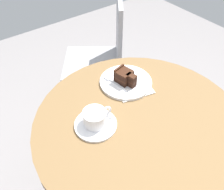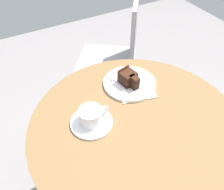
% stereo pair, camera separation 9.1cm
% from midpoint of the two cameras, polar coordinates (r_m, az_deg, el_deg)
% --- Properties ---
extents(cafe_table, '(0.79, 0.79, 0.73)m').
position_cam_midpoint_polar(cafe_table, '(0.97, 3.56, -10.72)').
color(cafe_table, brown).
rests_on(cafe_table, ground).
extents(saucer, '(0.15, 0.15, 0.01)m').
position_cam_midpoint_polar(saucer, '(0.86, -6.99, -7.24)').
color(saucer, white).
rests_on(saucer, cafe_table).
extents(coffee_cup, '(0.11, 0.08, 0.06)m').
position_cam_midpoint_polar(coffee_cup, '(0.84, -7.20, -5.51)').
color(coffee_cup, white).
rests_on(coffee_cup, saucer).
extents(teaspoon, '(0.05, 0.09, 0.00)m').
position_cam_midpoint_polar(teaspoon, '(0.87, -4.19, -5.36)').
color(teaspoon, '#B7B7BC').
rests_on(teaspoon, saucer).
extents(cake_plate, '(0.22, 0.22, 0.01)m').
position_cam_midpoint_polar(cake_plate, '(1.01, 0.77, 3.08)').
color(cake_plate, white).
rests_on(cake_plate, cafe_table).
extents(cake_slice, '(0.07, 0.10, 0.06)m').
position_cam_midpoint_polar(cake_slice, '(0.98, 0.47, 4.28)').
color(cake_slice, black).
rests_on(cake_slice, cake_plate).
extents(fork, '(0.03, 0.13, 0.00)m').
position_cam_midpoint_polar(fork, '(1.00, -2.34, 3.11)').
color(fork, '#B7B7BC').
rests_on(fork, cake_plate).
extents(napkin, '(0.21, 0.21, 0.00)m').
position_cam_midpoint_polar(napkin, '(1.00, 2.01, 2.33)').
color(napkin, silver).
rests_on(napkin, cafe_table).
extents(cafe_chair, '(0.53, 0.53, 0.89)m').
position_cam_midpoint_polar(cafe_chair, '(1.57, -3.36, 10.17)').
color(cafe_chair, '#9E9EA3').
rests_on(cafe_chair, ground).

